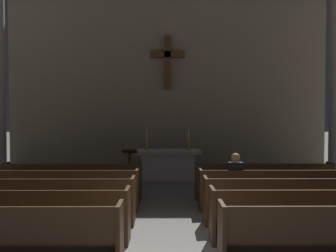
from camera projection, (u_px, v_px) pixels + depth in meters
name	position (u px, v px, depth m)	size (l,w,h in m)	color
pew_left_row_2	(25.00, 216.00, 6.42)	(3.54, 0.50, 0.95)	#422B19
pew_left_row_3	(46.00, 201.00, 7.51)	(3.54, 0.50, 0.95)	#422B19
pew_left_row_4	(61.00, 190.00, 8.60)	(3.54, 0.50, 0.95)	#422B19
pew_left_row_5	(73.00, 181.00, 9.69)	(3.54, 0.50, 0.95)	#422B19
pew_right_row_2	(314.00, 215.00, 6.45)	(3.54, 0.50, 0.95)	#422B19
pew_right_row_3	(292.00, 200.00, 7.54)	(3.54, 0.50, 0.95)	#422B19
pew_right_row_4	(276.00, 189.00, 8.63)	(3.54, 0.50, 0.95)	#422B19
pew_right_row_5	(264.00, 181.00, 9.72)	(3.54, 0.50, 0.95)	#422B19
altar	(168.00, 164.00, 12.55)	(2.20, 0.90, 1.01)	#BCB7AD
candlestick_left	(147.00, 143.00, 12.52)	(0.16, 0.16, 0.68)	#B79338
candlestick_right	(189.00, 143.00, 12.53)	(0.16, 0.16, 0.68)	#B79338
apse_with_cross	(167.00, 73.00, 14.06)	(11.73, 0.49, 7.43)	gray
lectern	(130.00, 169.00, 11.35)	(0.44, 0.36, 1.15)	#422B19
lone_worshipper	(235.00, 180.00, 8.66)	(0.32, 0.43, 1.32)	#26262B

